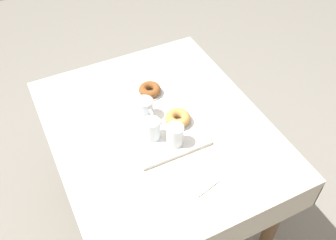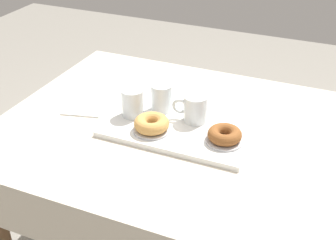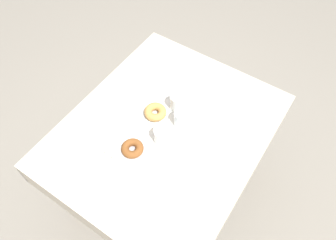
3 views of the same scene
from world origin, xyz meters
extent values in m
cube|color=beige|center=(0.00, 0.00, 0.73)|extent=(1.12, 0.93, 0.04)
cube|color=beige|center=(0.00, -0.46, 0.64)|extent=(1.12, 0.01, 0.14)
cube|color=beige|center=(0.56, 0.00, 0.64)|extent=(0.01, 0.93, 0.14)
cylinder|color=brown|center=(-0.47, -0.37, 0.35)|extent=(0.06, 0.06, 0.71)
cylinder|color=brown|center=(0.47, -0.37, 0.35)|extent=(0.06, 0.06, 0.71)
cube|color=white|center=(-0.04, 0.00, 0.76)|extent=(0.47, 0.32, 0.02)
cylinder|color=white|center=(-0.07, -0.03, 0.81)|extent=(0.08, 0.08, 0.09)
cylinder|color=#B27523|center=(-0.07, -0.03, 0.80)|extent=(0.07, 0.07, 0.07)
torus|color=white|center=(-0.02, -0.03, 0.81)|extent=(0.06, 0.02, 0.05)
cylinder|color=white|center=(0.06, -0.06, 0.81)|extent=(0.07, 0.07, 0.09)
cylinder|color=silver|center=(0.06, -0.06, 0.79)|extent=(0.06, 0.06, 0.05)
cylinder|color=white|center=(0.13, 0.02, 0.81)|extent=(0.07, 0.07, 0.09)
cylinder|color=silver|center=(0.13, 0.02, 0.79)|extent=(0.06, 0.06, 0.04)
cylinder|color=silver|center=(-0.20, 0.05, 0.77)|extent=(0.12, 0.12, 0.01)
torus|color=brown|center=(-0.20, 0.05, 0.79)|extent=(0.10, 0.10, 0.04)
cylinder|color=silver|center=(0.03, 0.08, 0.77)|extent=(0.12, 0.12, 0.01)
torus|color=tan|center=(0.03, 0.08, 0.79)|extent=(0.11, 0.11, 0.04)
cube|color=white|center=(0.32, 0.02, 0.75)|extent=(0.16, 0.14, 0.01)
camera|label=1|loc=(1.05, -0.47, 1.98)|focal=40.39mm
camera|label=2|loc=(-0.49, 1.17, 1.53)|focal=48.23mm
camera|label=3|loc=(-0.72, -0.50, 2.07)|focal=34.08mm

